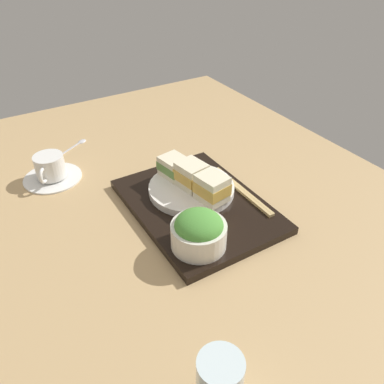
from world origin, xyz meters
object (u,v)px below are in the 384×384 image
(salad_bowl, at_px, (199,231))
(teaspoon, at_px, (78,143))
(sandwich_far, at_px, (174,167))
(coffee_cup, at_px, (51,170))
(sandwich_middle, at_px, (192,176))
(chopsticks_pair, at_px, (242,190))
(sandwich_plate, at_px, (192,189))
(sandwich_near, at_px, (212,188))

(salad_bowl, distance_m, teaspoon, 0.57)
(sandwich_far, height_order, coffee_cup, sandwich_far)
(sandwich_middle, relative_size, coffee_cup, 0.51)
(coffee_cup, xyz_separation_m, teaspoon, (0.15, -0.12, -0.02))
(sandwich_far, bearing_deg, salad_bowl, 162.51)
(chopsticks_pair, bearing_deg, sandwich_far, 42.59)
(salad_bowl, bearing_deg, sandwich_far, -17.49)
(sandwich_plate, xyz_separation_m, salad_bowl, (-0.16, 0.08, 0.03))
(sandwich_near, xyz_separation_m, sandwich_middle, (0.07, 0.01, -0.00))
(sandwich_near, relative_size, salad_bowl, 0.67)
(sandwich_far, relative_size, salad_bowl, 0.69)
(sandwich_plate, xyz_separation_m, sandwich_middle, (0.00, 0.00, 0.04))
(sandwich_plate, relative_size, sandwich_near, 2.72)
(sandwich_far, relative_size, chopsticks_pair, 0.35)
(sandwich_near, xyz_separation_m, teaspoon, (0.47, 0.16, -0.06))
(chopsticks_pair, distance_m, coffee_cup, 0.48)
(chopsticks_pair, bearing_deg, coffee_cup, 48.85)
(teaspoon, bearing_deg, salad_bowl, -173.60)
(chopsticks_pair, xyz_separation_m, teaspoon, (0.46, 0.25, -0.02))
(sandwich_near, bearing_deg, sandwich_plate, 9.75)
(sandwich_near, bearing_deg, sandwich_middle, 9.75)
(sandwich_plate, relative_size, salad_bowl, 1.83)
(sandwich_far, relative_size, teaspoon, 0.80)
(sandwich_near, distance_m, coffee_cup, 0.42)
(sandwich_middle, bearing_deg, salad_bowl, 152.78)
(sandwich_middle, distance_m, teaspoon, 0.43)
(sandwich_plate, distance_m, sandwich_near, 0.08)
(sandwich_plate, distance_m, sandwich_middle, 0.04)
(chopsticks_pair, height_order, coffee_cup, coffee_cup)
(sandwich_plate, bearing_deg, sandwich_far, 9.75)
(sandwich_middle, xyz_separation_m, chopsticks_pair, (-0.06, -0.10, -0.04))
(sandwich_far, xyz_separation_m, salad_bowl, (-0.22, 0.07, -0.00))
(sandwich_plate, relative_size, teaspoon, 2.12)
(sandwich_near, height_order, teaspoon, sandwich_near)
(sandwich_plate, bearing_deg, coffee_cup, 45.20)
(sandwich_far, bearing_deg, coffee_cup, 52.17)
(sandwich_plate, relative_size, coffee_cup, 1.38)
(sandwich_far, height_order, chopsticks_pair, sandwich_far)
(sandwich_middle, distance_m, salad_bowl, 0.18)
(sandwich_near, xyz_separation_m, sandwich_far, (0.13, 0.02, -0.01))
(sandwich_middle, xyz_separation_m, sandwich_far, (0.07, 0.01, -0.01))
(sandwich_far, bearing_deg, sandwich_plate, -170.25)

